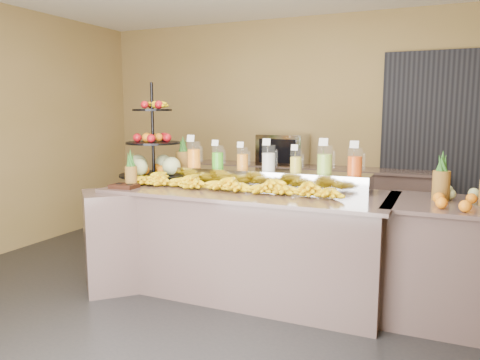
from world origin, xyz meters
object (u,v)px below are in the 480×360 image
Objects in this scene: pitcher_tray at (268,178)px; right_fruit_pile at (461,195)px; condiment_caddy at (124,186)px; banana_heap at (231,182)px; fruit_stand at (158,156)px; oven_warmer at (283,150)px.

right_fruit_pile is (1.60, -0.24, -0.00)m from pitcher_tray.
pitcher_tray reaches higher than condiment_caddy.
pitcher_tray is 1.62m from right_fruit_pile.
fruit_stand reaches higher than banana_heap.
banana_heap is 0.97m from condiment_caddy.
fruit_stand is (-0.90, 0.22, 0.17)m from banana_heap.
condiment_caddy is at bearing -75.31° from fruit_stand.
right_fruit_pile is at bearing 7.77° from condiment_caddy.
banana_heap reaches higher than pitcher_tray.
fruit_stand reaches higher than condiment_caddy.
banana_heap is at bearing -84.55° from oven_warmer.
condiment_caddy is (-0.02, -0.51, -0.23)m from fruit_stand.
fruit_stand is at bearing 177.27° from right_fruit_pile.
right_fruit_pile is 0.74× the size of oven_warmer.
banana_heap is 2.13× the size of fruit_stand.
condiment_caddy is (-0.93, -0.29, -0.05)m from banana_heap.
fruit_stand is 2.21× the size of right_fruit_pile.
banana_heap is (-0.23, -0.33, -0.01)m from pitcher_tray.
pitcher_tray is 1.15m from fruit_stand.
oven_warmer reaches higher than right_fruit_pile.
oven_warmer is at bearing 136.69° from right_fruit_pile.
oven_warmer is at bearing 85.75° from fruit_stand.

